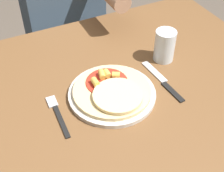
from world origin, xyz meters
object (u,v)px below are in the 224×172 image
drinking_glass (165,46)px  plate (112,94)px  dining_table (103,112)px  pizza (113,91)px  knife (163,81)px  fork (57,113)px  person_diner (63,7)px

drinking_glass → plate: bearing=-159.9°
dining_table → pizza: (0.02, -0.03, 0.12)m
pizza → drinking_glass: size_ratio=2.15×
pizza → drinking_glass: bearing=20.9°
knife → drinking_glass: (0.07, 0.11, 0.05)m
dining_table → plate: bearing=-58.1°
plate → fork: plate is taller
pizza → knife: pizza is taller
plate → fork: 0.18m
pizza → person_diner: bearing=83.9°
plate → knife: size_ratio=1.23×
knife → person_diner: size_ratio=0.19×
knife → drinking_glass: size_ratio=1.96×
pizza → knife: size_ratio=1.09×
fork → dining_table: bearing=10.3°
dining_table → plate: (0.02, -0.03, 0.11)m
dining_table → plate: size_ratio=4.64×
fork → pizza: bearing=-1.9°
fork → person_diner: size_ratio=0.15×
dining_table → person_diner: bearing=81.9°
dining_table → drinking_glass: 0.31m
plate → pizza: (-0.00, -0.00, 0.02)m
dining_table → person_diner: (0.09, 0.65, 0.06)m
fork → drinking_glass: 0.44m
dining_table → knife: (0.20, -0.05, 0.10)m
knife → dining_table: bearing=166.8°
pizza → person_diner: size_ratio=0.21×
dining_table → knife: 0.23m
fork → drinking_glass: size_ratio=1.56×
dining_table → pizza: pizza is taller
plate → fork: bearing=179.5°
knife → person_diner: 0.70m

